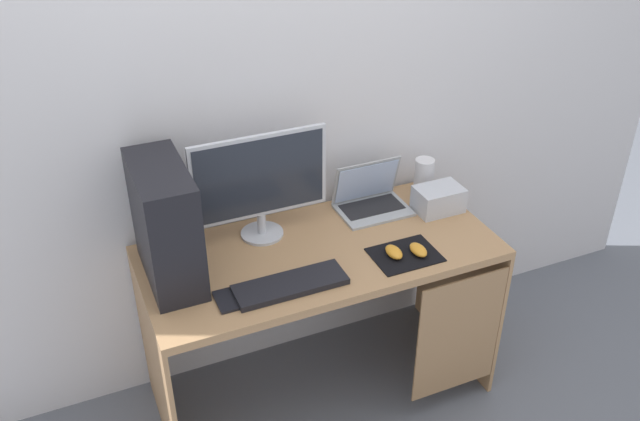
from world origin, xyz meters
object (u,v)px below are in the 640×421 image
object	(u,v)px
speaker	(424,176)
mouse_right	(418,250)
laptop	(371,200)
mouse_left	(394,252)
cell_phone	(226,301)
projector	(438,199)
monitor	(260,183)
pc_tower	(166,224)
keyboard	(290,285)

from	to	relation	value
speaker	mouse_right	world-z (taller)	speaker
laptop	mouse_right	world-z (taller)	laptop
laptop	mouse_left	bearing A→B (deg)	-102.88
speaker	cell_phone	xyz separation A→B (m)	(-1.05, -0.40, -0.08)
speaker	projector	world-z (taller)	speaker
monitor	laptop	xyz separation A→B (m)	(0.50, 0.02, -0.21)
speaker	mouse_left	distance (m)	0.54
pc_tower	laptop	xyz separation A→B (m)	(0.90, 0.13, -0.18)
projector	mouse_left	xyz separation A→B (m)	(-0.34, -0.23, -0.03)
laptop	speaker	xyz separation A→B (m)	(0.28, 0.03, 0.04)
mouse_right	cell_phone	bearing A→B (deg)	178.62
mouse_left	keyboard	bearing A→B (deg)	-177.40
laptop	mouse_right	size ratio (longest dim) A/B	3.16
projector	cell_phone	xyz separation A→B (m)	(-1.03, -0.24, -0.05)
pc_tower	mouse_left	bearing A→B (deg)	-15.53
monitor	projector	distance (m)	0.80
monitor	projector	xyz separation A→B (m)	(0.76, -0.11, -0.19)
pc_tower	keyboard	distance (m)	0.50
speaker	mouse_right	xyz separation A→B (m)	(-0.27, -0.42, -0.06)
monitor	speaker	world-z (taller)	monitor
laptop	cell_phone	world-z (taller)	laptop
speaker	projector	xyz separation A→B (m)	(-0.02, -0.16, -0.03)
laptop	mouse_right	bearing A→B (deg)	-88.16
keyboard	mouse_left	world-z (taller)	mouse_left
monitor	mouse_right	distance (m)	0.67
keyboard	cell_phone	xyz separation A→B (m)	(-0.24, 0.01, -0.01)
speaker	keyboard	xyz separation A→B (m)	(-0.80, -0.41, -0.07)
monitor	keyboard	distance (m)	0.43
monitor	mouse_left	xyz separation A→B (m)	(0.42, -0.34, -0.23)
cell_phone	keyboard	bearing A→B (deg)	-3.27
speaker	mouse_right	bearing A→B (deg)	-122.75
laptop	speaker	size ratio (longest dim) A/B	1.85
monitor	speaker	xyz separation A→B (m)	(0.78, 0.05, -0.17)
laptop	keyboard	bearing A→B (deg)	-143.96
speaker	cell_phone	bearing A→B (deg)	-159.16
speaker	monitor	bearing A→B (deg)	-176.44
laptop	speaker	world-z (taller)	laptop
monitor	speaker	size ratio (longest dim) A/B	3.37
mouse_left	mouse_right	xyz separation A→B (m)	(0.09, -0.03, 0.00)
monitor	mouse_left	size ratio (longest dim) A/B	5.75
monitor	cell_phone	world-z (taller)	monitor
pc_tower	cell_phone	size ratio (longest dim) A/B	3.50
pc_tower	mouse_right	world-z (taller)	pc_tower
projector	mouse_right	distance (m)	0.36
mouse_left	cell_phone	world-z (taller)	mouse_left
speaker	mouse_right	size ratio (longest dim) A/B	1.71
speaker	keyboard	size ratio (longest dim) A/B	0.39
pc_tower	cell_phone	xyz separation A→B (m)	(0.14, -0.23, -0.22)
keyboard	cell_phone	distance (m)	0.24
cell_phone	monitor	bearing A→B (deg)	53.09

